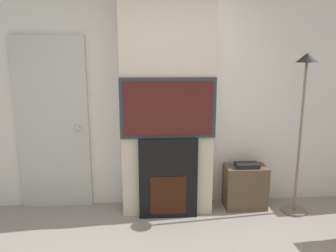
{
  "coord_description": "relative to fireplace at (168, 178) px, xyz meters",
  "views": [
    {
      "loc": [
        -0.23,
        -1.82,
        1.78
      ],
      "look_at": [
        0.0,
        1.63,
        1.05
      ],
      "focal_mm": 35.0,
      "sensor_mm": 36.0,
      "label": 1
    }
  ],
  "objects": [
    {
      "name": "television",
      "position": [
        0.0,
        -0.0,
        0.79
      ],
      "size": [
        1.03,
        0.07,
        0.65
      ],
      "color": "#2D2D33",
      "rests_on": "fireplace"
    },
    {
      "name": "floor_lamp",
      "position": [
        1.48,
        -0.01,
        0.77
      ],
      "size": [
        0.28,
        0.28,
        1.82
      ],
      "color": "#726651",
      "rests_on": "ground_plane"
    },
    {
      "name": "media_stand",
      "position": [
        0.93,
        0.16,
        -0.19
      ],
      "size": [
        0.49,
        0.31,
        0.56
      ],
      "color": "brown",
      "rests_on": "ground_plane"
    },
    {
      "name": "chimney_breast",
      "position": [
        0.0,
        0.19,
        0.9
      ],
      "size": [
        1.02,
        0.37,
        2.7
      ],
      "color": "beige",
      "rests_on": "ground_plane"
    },
    {
      "name": "fireplace",
      "position": [
        0.0,
        0.0,
        0.0
      ],
      "size": [
        0.65,
        0.15,
        0.91
      ],
      "color": "black",
      "rests_on": "ground_plane"
    },
    {
      "name": "wall_back",
      "position": [
        0.0,
        0.4,
        0.9
      ],
      "size": [
        6.0,
        0.06,
        2.7
      ],
      "color": "silver",
      "rests_on": "ground_plane"
    },
    {
      "name": "entry_door",
      "position": [
        -1.32,
        0.35,
        0.55
      ],
      "size": [
        0.82,
        0.09,
        2.02
      ],
      "color": "#BCB7AD",
      "rests_on": "ground_plane"
    }
  ]
}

